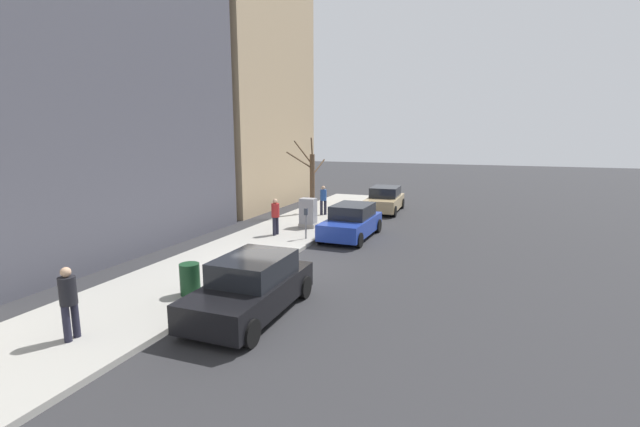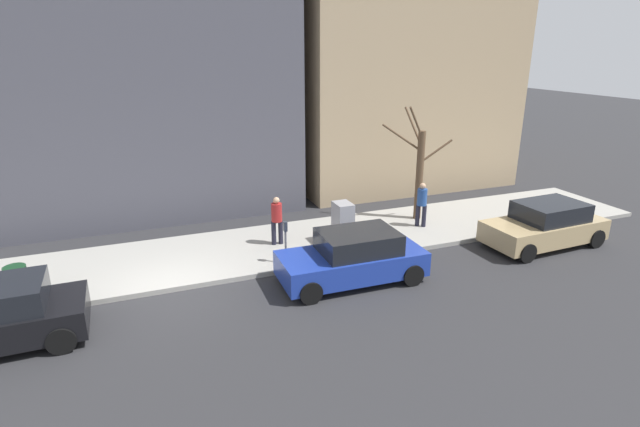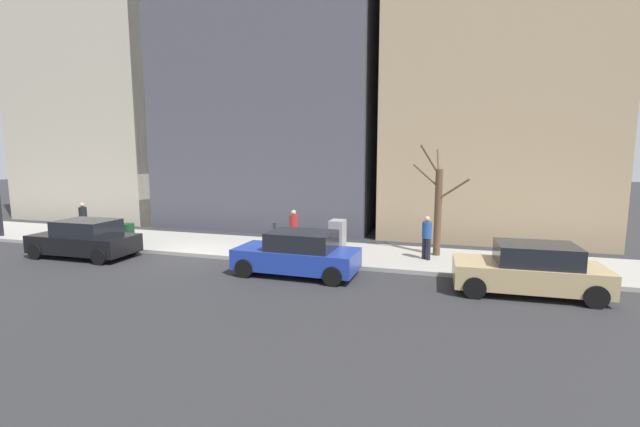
{
  "view_description": "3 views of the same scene",
  "coord_description": "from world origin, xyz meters",
  "px_view_note": "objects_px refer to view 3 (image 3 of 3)",
  "views": [
    {
      "loc": [
        -6.71,
        13.24,
        4.6
      ],
      "look_at": [
        0.39,
        -5.1,
        1.01
      ],
      "focal_mm": 24.0,
      "sensor_mm": 36.0,
      "label": 1
    },
    {
      "loc": [
        -13.15,
        0.63,
        6.59
      ],
      "look_at": [
        1.24,
        -4.98,
        1.34
      ],
      "focal_mm": 28.0,
      "sensor_mm": 36.0,
      "label": 2
    },
    {
      "loc": [
        -14.66,
        -9.97,
        4.14
      ],
      "look_at": [
        1.89,
        -4.94,
        1.73
      ],
      "focal_mm": 24.0,
      "sensor_mm": 36.0,
      "label": 3
    }
  ],
  "objects_px": {
    "office_block_center": "(285,78)",
    "trash_bin": "(128,233)",
    "parked_car_blue": "(298,254)",
    "office_tower_right": "(132,103)",
    "bare_tree": "(438,207)",
    "parked_car_tan": "(530,270)",
    "pedestrian_midblock": "(294,227)",
    "office_tower_left": "(490,83)",
    "pedestrian_far_corner": "(83,217)",
    "parked_car_black": "(85,239)",
    "pedestrian_near_meter": "(427,235)",
    "utility_box": "(337,239)",
    "parking_meter": "(275,236)"
  },
  "relations": [
    {
      "from": "office_block_center",
      "to": "trash_bin",
      "type": "bearing_deg",
      "value": 163.35
    },
    {
      "from": "parked_car_blue",
      "to": "office_tower_right",
      "type": "distance_m",
      "value": 21.62
    },
    {
      "from": "bare_tree",
      "to": "office_block_center",
      "type": "height_order",
      "value": "office_block_center"
    },
    {
      "from": "trash_bin",
      "to": "office_tower_right",
      "type": "distance_m",
      "value": 14.43
    },
    {
      "from": "parked_car_blue",
      "to": "trash_bin",
      "type": "height_order",
      "value": "parked_car_blue"
    },
    {
      "from": "parked_car_tan",
      "to": "pedestrian_midblock",
      "type": "xyz_separation_m",
      "value": [
        3.09,
        8.61,
        0.35
      ]
    },
    {
      "from": "parked_car_blue",
      "to": "office_tower_left",
      "type": "height_order",
      "value": "office_tower_left"
    },
    {
      "from": "parked_car_blue",
      "to": "pedestrian_far_corner",
      "type": "relative_size",
      "value": 2.55
    },
    {
      "from": "parked_car_blue",
      "to": "pedestrian_midblock",
      "type": "xyz_separation_m",
      "value": [
        3.19,
        1.34,
        0.35
      ]
    },
    {
      "from": "parked_car_black",
      "to": "bare_tree",
      "type": "distance_m",
      "value": 14.18
    },
    {
      "from": "pedestrian_near_meter",
      "to": "parked_car_black",
      "type": "bearing_deg",
      "value": 57.58
    },
    {
      "from": "office_tower_left",
      "to": "office_block_center",
      "type": "bearing_deg",
      "value": 83.9
    },
    {
      "from": "parked_car_black",
      "to": "pedestrian_near_meter",
      "type": "distance_m",
      "value": 13.58
    },
    {
      "from": "trash_bin",
      "to": "pedestrian_midblock",
      "type": "height_order",
      "value": "pedestrian_midblock"
    },
    {
      "from": "pedestrian_midblock",
      "to": "pedestrian_far_corner",
      "type": "xyz_separation_m",
      "value": [
        -0.43,
        10.73,
        0.0
      ]
    },
    {
      "from": "utility_box",
      "to": "office_tower_left",
      "type": "xyz_separation_m",
      "value": [
        9.37,
        -5.99,
        7.06
      ]
    },
    {
      "from": "parked_car_tan",
      "to": "parking_meter",
      "type": "xyz_separation_m",
      "value": [
        1.52,
        8.8,
        0.24
      ]
    },
    {
      "from": "parked_car_blue",
      "to": "utility_box",
      "type": "distance_m",
      "value": 2.58
    },
    {
      "from": "parking_meter",
      "to": "office_tower_right",
      "type": "bearing_deg",
      "value": 55.44
    },
    {
      "from": "pedestrian_near_meter",
      "to": "office_tower_left",
      "type": "bearing_deg",
      "value": -61.62
    },
    {
      "from": "parked_car_tan",
      "to": "office_block_center",
      "type": "distance_m",
      "value": 20.08
    },
    {
      "from": "parked_car_blue",
      "to": "office_block_center",
      "type": "height_order",
      "value": "office_block_center"
    },
    {
      "from": "parked_car_black",
      "to": "pedestrian_near_meter",
      "type": "relative_size",
      "value": 2.54
    },
    {
      "from": "trash_bin",
      "to": "office_tower_right",
      "type": "xyz_separation_m",
      "value": [
        9.93,
        7.74,
        7.06
      ]
    },
    {
      "from": "utility_box",
      "to": "bare_tree",
      "type": "xyz_separation_m",
      "value": [
        1.33,
        -3.72,
        1.21
      ]
    },
    {
      "from": "parked_car_black",
      "to": "trash_bin",
      "type": "distance_m",
      "value": 2.16
    },
    {
      "from": "parked_car_black",
      "to": "parking_meter",
      "type": "height_order",
      "value": "parked_car_black"
    },
    {
      "from": "trash_bin",
      "to": "pedestrian_far_corner",
      "type": "distance_m",
      "value": 3.31
    },
    {
      "from": "parked_car_tan",
      "to": "parked_car_black",
      "type": "height_order",
      "value": "same"
    },
    {
      "from": "parked_car_tan",
      "to": "pedestrian_near_meter",
      "type": "bearing_deg",
      "value": 45.56
    },
    {
      "from": "parking_meter",
      "to": "pedestrian_far_corner",
      "type": "relative_size",
      "value": 0.81
    },
    {
      "from": "parked_car_tan",
      "to": "parking_meter",
      "type": "bearing_deg",
      "value": 78.02
    },
    {
      "from": "parked_car_blue",
      "to": "parking_meter",
      "type": "bearing_deg",
      "value": 44.62
    },
    {
      "from": "bare_tree",
      "to": "parked_car_blue",
      "type": "bearing_deg",
      "value": 130.27
    },
    {
      "from": "parked_car_black",
      "to": "pedestrian_midblock",
      "type": "bearing_deg",
      "value": -67.85
    },
    {
      "from": "bare_tree",
      "to": "pedestrian_midblock",
      "type": "xyz_separation_m",
      "value": [
        -0.61,
        5.82,
        -0.97
      ]
    },
    {
      "from": "parking_meter",
      "to": "pedestrian_far_corner",
      "type": "height_order",
      "value": "pedestrian_far_corner"
    },
    {
      "from": "pedestrian_near_meter",
      "to": "pedestrian_midblock",
      "type": "xyz_separation_m",
      "value": [
        0.25,
        5.47,
        0.0
      ]
    },
    {
      "from": "parking_meter",
      "to": "office_tower_right",
      "type": "distance_m",
      "value": 19.48
    },
    {
      "from": "bare_tree",
      "to": "office_tower_left",
      "type": "bearing_deg",
      "value": -15.73
    },
    {
      "from": "parked_car_blue",
      "to": "office_tower_right",
      "type": "xyz_separation_m",
      "value": [
        11.99,
        16.6,
        6.92
      ]
    },
    {
      "from": "parked_car_tan",
      "to": "pedestrian_far_corner",
      "type": "height_order",
      "value": "pedestrian_far_corner"
    },
    {
      "from": "pedestrian_far_corner",
      "to": "office_tower_left",
      "type": "height_order",
      "value": "office_tower_left"
    },
    {
      "from": "pedestrian_midblock",
      "to": "parking_meter",
      "type": "bearing_deg",
      "value": 85.44
    },
    {
      "from": "parking_meter",
      "to": "utility_box",
      "type": "height_order",
      "value": "utility_box"
    },
    {
      "from": "bare_tree",
      "to": "pedestrian_midblock",
      "type": "distance_m",
      "value": 5.93
    },
    {
      "from": "trash_bin",
      "to": "pedestrian_near_meter",
      "type": "height_order",
      "value": "pedestrian_near_meter"
    },
    {
      "from": "office_tower_right",
      "to": "parked_car_blue",
      "type": "bearing_deg",
      "value": -125.84
    },
    {
      "from": "office_tower_left",
      "to": "utility_box",
      "type": "bearing_deg",
      "value": 147.43
    },
    {
      "from": "pedestrian_far_corner",
      "to": "parking_meter",
      "type": "bearing_deg",
      "value": 167.95
    }
  ]
}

